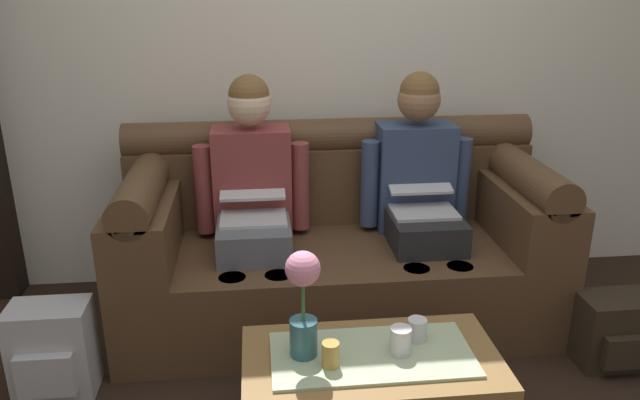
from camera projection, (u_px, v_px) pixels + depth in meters
The scene contains 11 objects.
back_wall_patterned at pixel (325, 17), 3.23m from camera, with size 6.00×0.12×2.90m, color silver.
couch at pixel (336, 245), 3.10m from camera, with size 2.09×0.88×0.96m.
person_left at pixel (253, 195), 2.96m from camera, with size 0.56×0.67×1.22m.
person_right at pixel (419, 189), 3.05m from camera, with size 0.56×0.67×1.22m.
coffee_table at pixel (371, 367), 2.23m from camera, with size 0.93×0.50×0.38m.
flower_vase at pixel (303, 299), 2.13m from camera, with size 0.12×0.12×0.40m.
cup_near_left at pixel (417, 329), 2.28m from camera, with size 0.07×0.07×0.08m, color silver.
cup_near_right at pixel (400, 341), 2.19m from camera, with size 0.08×0.08×0.10m, color silver.
cup_far_center at pixel (331, 354), 2.12m from camera, with size 0.06×0.06×0.09m, color gold.
backpack_right at pixel (616, 331), 2.75m from camera, with size 0.34×0.26×0.33m.
backpack_left at pixel (53, 352), 2.53m from camera, with size 0.32×0.25×0.40m.
Camera 1 is at (-0.39, -1.65, 1.65)m, focal length 34.61 mm.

